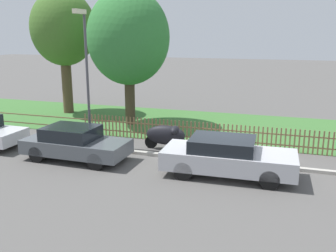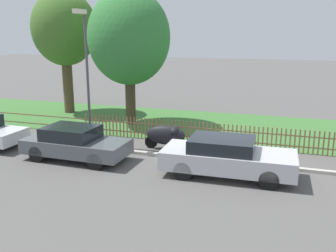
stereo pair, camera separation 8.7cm
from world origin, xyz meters
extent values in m
plane|color=#565451|center=(0.00, 0.00, 0.00)|extent=(120.00, 120.00, 0.00)
cube|color=#B2ADA3|center=(0.00, 0.10, 0.06)|extent=(39.84, 0.20, 0.12)
cube|color=#3D7033|center=(0.00, 5.72, 0.01)|extent=(39.84, 7.01, 0.01)
cube|color=olive|center=(0.00, 2.24, 0.28)|extent=(39.84, 0.03, 0.05)
cube|color=olive|center=(0.00, 2.24, 0.73)|extent=(39.84, 0.03, 0.05)
cube|color=olive|center=(-7.22, 2.21, 0.51)|extent=(0.06, 0.03, 1.01)
cube|color=olive|center=(-7.03, 2.21, 0.51)|extent=(0.06, 0.03, 1.01)
cube|color=olive|center=(-6.85, 2.21, 0.51)|extent=(0.06, 0.03, 1.01)
cube|color=olive|center=(-6.67, 2.21, 0.51)|extent=(0.06, 0.03, 1.01)
cube|color=olive|center=(-6.49, 2.21, 0.51)|extent=(0.06, 0.03, 1.01)
cube|color=olive|center=(-6.30, 2.21, 0.51)|extent=(0.06, 0.03, 1.01)
cube|color=olive|center=(-6.12, 2.21, 0.51)|extent=(0.06, 0.03, 1.01)
cube|color=olive|center=(-5.94, 2.21, 0.51)|extent=(0.06, 0.03, 1.01)
cube|color=olive|center=(-5.75, 2.21, 0.51)|extent=(0.06, 0.03, 1.01)
cube|color=olive|center=(-5.57, 2.21, 0.51)|extent=(0.06, 0.03, 1.01)
cube|color=olive|center=(-5.39, 2.21, 0.51)|extent=(0.06, 0.03, 1.01)
cube|color=olive|center=(-5.21, 2.21, 0.51)|extent=(0.06, 0.03, 1.01)
cube|color=olive|center=(-5.02, 2.21, 0.51)|extent=(0.06, 0.03, 1.01)
cube|color=olive|center=(-4.84, 2.21, 0.51)|extent=(0.06, 0.03, 1.01)
cube|color=olive|center=(-4.66, 2.21, 0.51)|extent=(0.06, 0.03, 1.01)
cube|color=olive|center=(-4.48, 2.21, 0.51)|extent=(0.06, 0.03, 1.01)
cube|color=olive|center=(-4.29, 2.21, 0.51)|extent=(0.06, 0.03, 1.01)
cube|color=olive|center=(-4.11, 2.21, 0.51)|extent=(0.06, 0.03, 1.01)
cube|color=olive|center=(-3.93, 2.21, 0.51)|extent=(0.06, 0.03, 1.01)
cube|color=olive|center=(-3.75, 2.21, 0.51)|extent=(0.06, 0.03, 1.01)
cube|color=olive|center=(-3.56, 2.21, 0.51)|extent=(0.06, 0.03, 1.01)
cube|color=olive|center=(-3.38, 2.21, 0.51)|extent=(0.06, 0.03, 1.01)
cube|color=olive|center=(-3.20, 2.21, 0.51)|extent=(0.06, 0.03, 1.01)
cube|color=olive|center=(-3.01, 2.21, 0.51)|extent=(0.06, 0.03, 1.01)
cube|color=olive|center=(-2.83, 2.21, 0.51)|extent=(0.06, 0.03, 1.01)
cube|color=olive|center=(-2.65, 2.21, 0.51)|extent=(0.06, 0.03, 1.01)
cube|color=olive|center=(-2.47, 2.21, 0.51)|extent=(0.06, 0.03, 1.01)
cube|color=olive|center=(-2.28, 2.21, 0.51)|extent=(0.06, 0.03, 1.01)
cube|color=olive|center=(-2.10, 2.21, 0.51)|extent=(0.06, 0.03, 1.01)
cube|color=olive|center=(-1.92, 2.21, 0.51)|extent=(0.06, 0.03, 1.01)
cube|color=olive|center=(-1.74, 2.21, 0.51)|extent=(0.06, 0.03, 1.01)
cube|color=olive|center=(-1.55, 2.21, 0.51)|extent=(0.06, 0.03, 1.01)
cube|color=olive|center=(-1.37, 2.21, 0.51)|extent=(0.06, 0.03, 1.01)
cube|color=olive|center=(-1.19, 2.21, 0.51)|extent=(0.06, 0.03, 1.01)
cube|color=olive|center=(-1.00, 2.21, 0.51)|extent=(0.06, 0.03, 1.01)
cube|color=olive|center=(-0.82, 2.21, 0.51)|extent=(0.06, 0.03, 1.01)
cube|color=olive|center=(-0.64, 2.21, 0.51)|extent=(0.06, 0.03, 1.01)
cube|color=olive|center=(-0.46, 2.21, 0.51)|extent=(0.06, 0.03, 1.01)
cube|color=olive|center=(-0.27, 2.21, 0.51)|extent=(0.06, 0.03, 1.01)
cube|color=olive|center=(-0.09, 2.21, 0.51)|extent=(0.06, 0.03, 1.01)
cube|color=olive|center=(0.09, 2.21, 0.51)|extent=(0.06, 0.03, 1.01)
cube|color=olive|center=(0.27, 2.21, 0.51)|extent=(0.06, 0.03, 1.01)
cube|color=olive|center=(0.46, 2.21, 0.51)|extent=(0.06, 0.03, 1.01)
cube|color=olive|center=(0.64, 2.21, 0.51)|extent=(0.06, 0.03, 1.01)
cube|color=olive|center=(0.82, 2.21, 0.51)|extent=(0.06, 0.03, 1.01)
cube|color=olive|center=(1.00, 2.21, 0.51)|extent=(0.06, 0.03, 1.01)
cube|color=olive|center=(1.19, 2.21, 0.51)|extent=(0.06, 0.03, 1.01)
cube|color=olive|center=(1.37, 2.21, 0.51)|extent=(0.06, 0.03, 1.01)
cube|color=olive|center=(1.55, 2.21, 0.51)|extent=(0.06, 0.03, 1.01)
cube|color=olive|center=(1.74, 2.21, 0.51)|extent=(0.06, 0.03, 1.01)
cube|color=olive|center=(1.92, 2.21, 0.51)|extent=(0.06, 0.03, 1.01)
cube|color=olive|center=(2.10, 2.21, 0.51)|extent=(0.06, 0.03, 1.01)
cube|color=olive|center=(2.28, 2.21, 0.51)|extent=(0.06, 0.03, 1.01)
cube|color=olive|center=(2.47, 2.21, 0.51)|extent=(0.06, 0.03, 1.01)
cube|color=olive|center=(2.65, 2.21, 0.51)|extent=(0.06, 0.03, 1.01)
cube|color=olive|center=(2.83, 2.21, 0.51)|extent=(0.06, 0.03, 1.01)
cube|color=olive|center=(3.01, 2.21, 0.51)|extent=(0.06, 0.03, 1.01)
cube|color=olive|center=(3.20, 2.21, 0.51)|extent=(0.06, 0.03, 1.01)
cube|color=olive|center=(3.38, 2.21, 0.51)|extent=(0.06, 0.03, 1.01)
cube|color=olive|center=(3.56, 2.21, 0.51)|extent=(0.06, 0.03, 1.01)
cube|color=olive|center=(3.75, 2.21, 0.51)|extent=(0.06, 0.03, 1.01)
cube|color=olive|center=(3.93, 2.21, 0.51)|extent=(0.06, 0.03, 1.01)
cylinder|color=black|center=(-9.36, -0.25, 0.33)|extent=(0.65, 0.14, 0.65)
cube|color=#51565B|center=(-5.60, -1.28, 0.54)|extent=(4.12, 1.79, 0.55)
cube|color=black|center=(-5.80, -1.27, 1.06)|extent=(1.99, 1.59, 0.49)
cylinder|color=black|center=(-4.32, -0.50, 0.32)|extent=(0.63, 0.15, 0.63)
cylinder|color=black|center=(-4.34, -2.09, 0.32)|extent=(0.63, 0.15, 0.63)
cylinder|color=black|center=(-6.85, -0.46, 0.32)|extent=(0.63, 0.15, 0.63)
cylinder|color=black|center=(-6.88, -2.05, 0.32)|extent=(0.63, 0.15, 0.63)
cube|color=#BCBCC1|center=(0.29, -1.17, 0.59)|extent=(4.56, 1.94, 0.63)
cube|color=black|center=(0.06, -1.18, 1.13)|extent=(2.21, 1.69, 0.44)
cylinder|color=black|center=(1.66, -0.30, 0.32)|extent=(0.64, 0.16, 0.64)
cylinder|color=black|center=(1.71, -1.96, 0.32)|extent=(0.64, 0.16, 0.64)
cylinder|color=black|center=(-1.13, -0.38, 0.32)|extent=(0.64, 0.16, 0.64)
cylinder|color=black|center=(-1.08, -2.04, 0.32)|extent=(0.64, 0.16, 0.64)
cylinder|color=black|center=(-2.09, 1.11, 0.27)|extent=(0.55, 0.14, 0.54)
cylinder|color=black|center=(-3.37, 1.02, 0.27)|extent=(0.55, 0.14, 0.54)
ellipsoid|color=black|center=(-2.73, 1.07, 0.62)|extent=(1.72, 0.68, 0.83)
ellipsoid|color=black|center=(-2.33, 1.09, 0.85)|extent=(0.44, 0.73, 0.38)
cylinder|color=brown|center=(-10.85, 6.42, 1.94)|extent=(0.61, 0.61, 3.87)
ellipsoid|color=#426B28|center=(-10.85, 6.42, 5.09)|extent=(3.83, 3.83, 4.41)
cylinder|color=#473828|center=(-5.99, 4.84, 1.62)|extent=(0.54, 0.54, 3.25)
ellipsoid|color=#337A38|center=(-5.99, 4.84, 4.60)|extent=(4.27, 4.27, 4.92)
cylinder|color=#47474C|center=(-6.01, 0.53, 2.77)|extent=(0.11, 0.11, 5.53)
cube|color=beige|center=(-6.01, 0.18, 5.63)|extent=(0.20, 0.76, 0.18)
camera|label=1|loc=(2.05, -13.38, 4.81)|focal=40.00mm
camera|label=2|loc=(2.13, -13.36, 4.81)|focal=40.00mm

